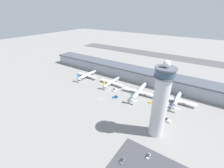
{
  "coord_description": "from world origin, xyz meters",
  "views": [
    {
      "loc": [
        89.24,
        -110.42,
        89.13
      ],
      "look_at": [
        2.6,
        19.08,
        11.45
      ],
      "focal_mm": 24.0,
      "sensor_mm": 36.0,
      "label": 1
    }
  ],
  "objects_px": {
    "service_truck_catering": "(115,97)",
    "airplane_gate_alpha": "(87,75)",
    "airplane_gate_bravo": "(112,82)",
    "airplane_gate_delta": "(177,100)",
    "service_truck_baggage": "(114,90)",
    "car_black_suv": "(148,156)",
    "airplane_gate_charlie": "(139,91)",
    "control_tower": "(160,101)",
    "service_truck_water": "(153,102)",
    "service_truck_fuel": "(167,120)",
    "car_silver_sedan": "(122,161)"
  },
  "relations": [
    {
      "from": "airplane_gate_charlie",
      "to": "car_silver_sedan",
      "type": "bearing_deg",
      "value": -72.05
    },
    {
      "from": "service_truck_catering",
      "to": "service_truck_fuel",
      "type": "xyz_separation_m",
      "value": [
        59.33,
        -8.1,
        0.23
      ]
    },
    {
      "from": "airplane_gate_charlie",
      "to": "service_truck_baggage",
      "type": "relative_size",
      "value": 6.75
    },
    {
      "from": "airplane_gate_charlie",
      "to": "car_silver_sedan",
      "type": "relative_size",
      "value": 9.83
    },
    {
      "from": "airplane_gate_alpha",
      "to": "airplane_gate_charlie",
      "type": "height_order",
      "value": "airplane_gate_charlie"
    },
    {
      "from": "airplane_gate_delta",
      "to": "service_truck_fuel",
      "type": "xyz_separation_m",
      "value": [
        -0.18,
        -34.94,
        -3.07
      ]
    },
    {
      "from": "car_silver_sedan",
      "to": "service_truck_fuel",
      "type": "bearing_deg",
      "value": 76.8
    },
    {
      "from": "car_silver_sedan",
      "to": "car_black_suv",
      "type": "relative_size",
      "value": 0.99
    },
    {
      "from": "airplane_gate_alpha",
      "to": "airplane_gate_delta",
      "type": "distance_m",
      "value": 123.78
    },
    {
      "from": "service_truck_catering",
      "to": "service_truck_water",
      "type": "distance_m",
      "value": 41.11
    },
    {
      "from": "airplane_gate_bravo",
      "to": "airplane_gate_charlie",
      "type": "bearing_deg",
      "value": -4.82
    },
    {
      "from": "control_tower",
      "to": "airplane_gate_alpha",
      "type": "distance_m",
      "value": 132.73
    },
    {
      "from": "service_truck_baggage",
      "to": "car_black_suv",
      "type": "bearing_deg",
      "value": -43.18
    },
    {
      "from": "airplane_gate_bravo",
      "to": "service_truck_catering",
      "type": "relative_size",
      "value": 6.1
    },
    {
      "from": "airplane_gate_charlie",
      "to": "service_truck_fuel",
      "type": "distance_m",
      "value": 50.17
    },
    {
      "from": "service_truck_baggage",
      "to": "car_black_suv",
      "type": "distance_m",
      "value": 95.01
    },
    {
      "from": "service_truck_baggage",
      "to": "service_truck_water",
      "type": "height_order",
      "value": "service_truck_water"
    },
    {
      "from": "airplane_gate_bravo",
      "to": "car_silver_sedan",
      "type": "height_order",
      "value": "airplane_gate_bravo"
    },
    {
      "from": "control_tower",
      "to": "airplane_gate_delta",
      "type": "distance_m",
      "value": 60.18
    },
    {
      "from": "airplane_gate_alpha",
      "to": "service_truck_baggage",
      "type": "distance_m",
      "value": 55.16
    },
    {
      "from": "airplane_gate_bravo",
      "to": "service_truck_water",
      "type": "distance_m",
      "value": 61.78
    },
    {
      "from": "service_truck_fuel",
      "to": "car_black_suv",
      "type": "xyz_separation_m",
      "value": [
        -0.16,
        -43.27,
        -0.55
      ]
    },
    {
      "from": "service_truck_water",
      "to": "car_black_suv",
      "type": "height_order",
      "value": "service_truck_water"
    },
    {
      "from": "airplane_gate_bravo",
      "to": "service_truck_water",
      "type": "xyz_separation_m",
      "value": [
        60.68,
        -11.24,
        -2.92
      ]
    },
    {
      "from": "service_truck_baggage",
      "to": "airplane_gate_bravo",
      "type": "bearing_deg",
      "value": 137.12
    },
    {
      "from": "service_truck_fuel",
      "to": "car_silver_sedan",
      "type": "bearing_deg",
      "value": -103.2
    },
    {
      "from": "service_truck_baggage",
      "to": "service_truck_catering",
      "type": "bearing_deg",
      "value": -53.44
    },
    {
      "from": "airplane_gate_charlie",
      "to": "service_truck_water",
      "type": "xyz_separation_m",
      "value": [
        20.33,
        -7.84,
        -3.26
      ]
    },
    {
      "from": "airplane_gate_alpha",
      "to": "service_truck_water",
      "type": "bearing_deg",
      "value": -5.87
    },
    {
      "from": "airplane_gate_bravo",
      "to": "airplane_gate_charlie",
      "type": "height_order",
      "value": "airplane_gate_charlie"
    },
    {
      "from": "airplane_gate_charlie",
      "to": "airplane_gate_alpha",
      "type": "bearing_deg",
      "value": 178.09
    },
    {
      "from": "airplane_gate_charlie",
      "to": "service_truck_fuel",
      "type": "height_order",
      "value": "airplane_gate_charlie"
    },
    {
      "from": "service_truck_catering",
      "to": "airplane_gate_alpha",
      "type": "bearing_deg",
      "value": 159.68
    },
    {
      "from": "control_tower",
      "to": "car_black_suv",
      "type": "xyz_separation_m",
      "value": [
        3.67,
        -23.98,
        -29.4
      ]
    },
    {
      "from": "airplane_gate_bravo",
      "to": "airplane_gate_delta",
      "type": "height_order",
      "value": "airplane_gate_delta"
    },
    {
      "from": "car_silver_sedan",
      "to": "service_truck_catering",
      "type": "bearing_deg",
      "value": 125.77
    },
    {
      "from": "control_tower",
      "to": "airplane_gate_bravo",
      "type": "distance_m",
      "value": 96.6
    },
    {
      "from": "service_truck_baggage",
      "to": "car_silver_sedan",
      "type": "relative_size",
      "value": 1.46
    },
    {
      "from": "service_truck_catering",
      "to": "car_silver_sedan",
      "type": "xyz_separation_m",
      "value": [
        46.19,
        -64.12,
        -0.29
      ]
    },
    {
      "from": "airplane_gate_bravo",
      "to": "car_silver_sedan",
      "type": "relative_size",
      "value": 7.63
    },
    {
      "from": "service_truck_catering",
      "to": "service_truck_baggage",
      "type": "bearing_deg",
      "value": 126.56
    },
    {
      "from": "airplane_gate_alpha",
      "to": "car_silver_sedan",
      "type": "xyz_separation_m",
      "value": [
        110.42,
        -87.91,
        -3.63
      ]
    },
    {
      "from": "airplane_gate_charlie",
      "to": "service_truck_baggage",
      "type": "bearing_deg",
      "value": -165.56
    },
    {
      "from": "airplane_gate_charlie",
      "to": "service_truck_baggage",
      "type": "height_order",
      "value": "airplane_gate_charlie"
    },
    {
      "from": "airplane_gate_alpha",
      "to": "service_truck_catering",
      "type": "height_order",
      "value": "airplane_gate_alpha"
    },
    {
      "from": "airplane_gate_bravo",
      "to": "car_black_suv",
      "type": "bearing_deg",
      "value": -43.13
    },
    {
      "from": "control_tower",
      "to": "car_silver_sedan",
      "type": "distance_m",
      "value": 47.94
    },
    {
      "from": "service_truck_fuel",
      "to": "car_black_suv",
      "type": "distance_m",
      "value": 43.27
    },
    {
      "from": "airplane_gate_delta",
      "to": "control_tower",
      "type": "bearing_deg",
      "value": -94.23
    },
    {
      "from": "airplane_gate_delta",
      "to": "airplane_gate_charlie",
      "type": "bearing_deg",
      "value": -171.91
    }
  ]
}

